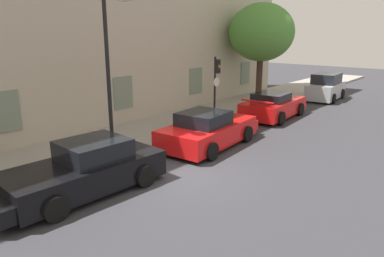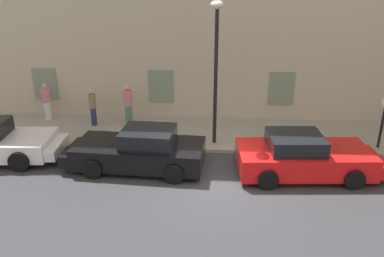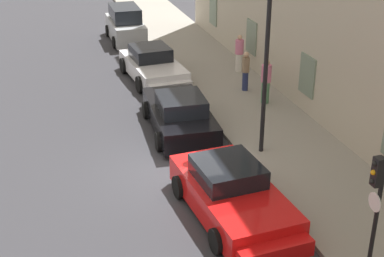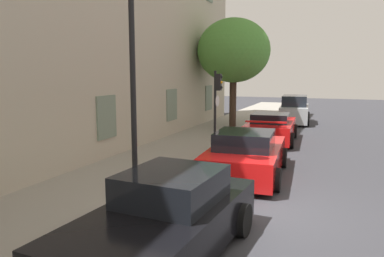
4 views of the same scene
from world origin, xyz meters
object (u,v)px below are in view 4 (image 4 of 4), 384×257
at_px(sportscar_tail_end, 271,128).
at_px(street_lamp, 148,36).
at_px(hatchback_distant, 294,110).
at_px(traffic_light, 217,95).
at_px(tree_near_kerb, 234,51).
at_px(sportscar_white_middle, 247,155).
at_px(sportscar_yellow_flank, 159,226).

relative_size(sportscar_tail_end, street_lamp, 0.84).
distance_m(hatchback_distant, traffic_light, 9.95).
bearing_deg(hatchback_distant, tree_near_kerb, 141.37).
bearing_deg(sportscar_white_middle, tree_near_kerb, 18.29).
bearing_deg(tree_near_kerb, sportscar_white_middle, -161.71).
relative_size(sportscar_white_middle, street_lamp, 0.88).
xyz_separation_m(sportscar_white_middle, traffic_light, (3.10, 1.99, 1.62)).
distance_m(traffic_light, street_lamp, 6.52).
bearing_deg(hatchback_distant, street_lamp, 174.14).
bearing_deg(traffic_light, tree_near_kerb, 9.57).
relative_size(sportscar_yellow_flank, sportscar_tail_end, 1.05).
distance_m(tree_near_kerb, traffic_light, 6.40).
height_order(sportscar_white_middle, tree_near_kerb, tree_near_kerb).
xyz_separation_m(sportscar_yellow_flank, tree_near_kerb, (14.95, 2.92, 3.70)).
xyz_separation_m(sportscar_white_middle, tree_near_kerb, (9.07, 3.00, 3.70)).
relative_size(tree_near_kerb, traffic_light, 1.93).
xyz_separation_m(sportscar_tail_end, hatchback_distant, (6.74, -0.24, 0.20)).
distance_m(sportscar_white_middle, tree_near_kerb, 10.24).
height_order(sportscar_white_middle, traffic_light, traffic_light).
height_order(tree_near_kerb, street_lamp, tree_near_kerb).
xyz_separation_m(sportscar_yellow_flank, sportscar_tail_end, (11.89, 0.22, -0.01)).
xyz_separation_m(sportscar_yellow_flank, sportscar_white_middle, (5.88, -0.08, -0.00)).
height_order(sportscar_white_middle, hatchback_distant, hatchback_distant).
xyz_separation_m(sportscar_white_middle, hatchback_distant, (12.75, 0.06, 0.18)).
bearing_deg(sportscar_white_middle, hatchback_distant, 0.25).
bearing_deg(sportscar_yellow_flank, hatchback_distant, -0.07).
height_order(sportscar_yellow_flank, street_lamp, street_lamp).
height_order(sportscar_yellow_flank, traffic_light, traffic_light).
distance_m(sportscar_yellow_flank, tree_near_kerb, 15.67).
height_order(sportscar_yellow_flank, hatchback_distant, hatchback_distant).
bearing_deg(hatchback_distant, sportscar_white_middle, -179.75).
relative_size(sportscar_tail_end, hatchback_distant, 1.20).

